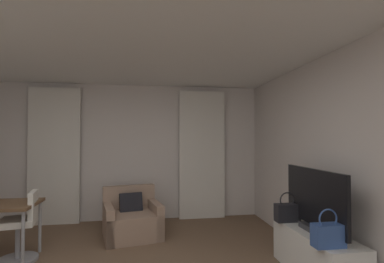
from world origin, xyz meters
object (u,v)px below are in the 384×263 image
(desk_chair, at_px, (21,230))
(tv_console, at_px, (316,254))
(handbag_primary, at_px, (287,212))
(armchair, at_px, (132,220))
(handbag_secondary, at_px, (328,234))
(tv_flatscreen, at_px, (314,201))

(desk_chair, distance_m, tv_console, 3.61)
(tv_console, distance_m, handbag_primary, 0.57)
(armchair, bearing_deg, handbag_primary, -32.26)
(handbag_primary, bearing_deg, tv_console, -71.88)
(tv_console, relative_size, handbag_secondary, 3.32)
(desk_chair, relative_size, handbag_secondary, 2.39)
(armchair, relative_size, desk_chair, 1.14)
(armchair, distance_m, tv_console, 2.71)
(tv_console, bearing_deg, tv_flatscreen, 90.00)
(tv_console, xyz_separation_m, tv_flatscreen, (0.00, 0.02, 0.59))
(tv_console, height_order, handbag_primary, handbag_primary)
(tv_flatscreen, relative_size, handbag_primary, 3.10)
(tv_console, bearing_deg, armchair, 141.91)
(tv_flatscreen, height_order, handbag_primary, tv_flatscreen)
(handbag_secondary, bearing_deg, handbag_primary, 89.14)
(armchair, distance_m, handbag_primary, 2.40)
(tv_flatscreen, bearing_deg, armchair, 142.29)
(tv_flatscreen, distance_m, handbag_secondary, 0.53)
(armchair, distance_m, handbag_secondary, 2.93)
(tv_flatscreen, height_order, handbag_secondary, tv_flatscreen)
(tv_flatscreen, bearing_deg, handbag_secondary, -107.59)
(armchair, xyz_separation_m, tv_console, (2.14, -1.67, -0.01))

